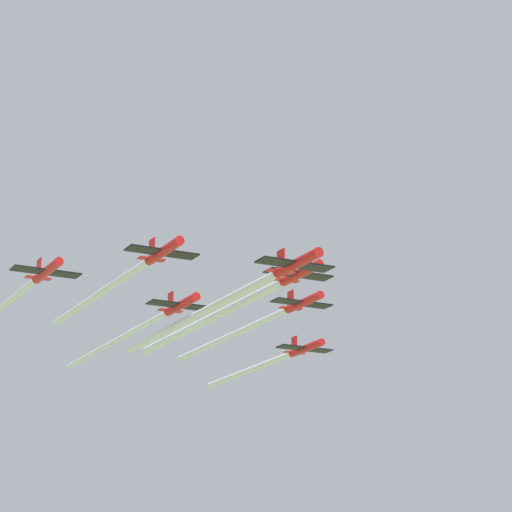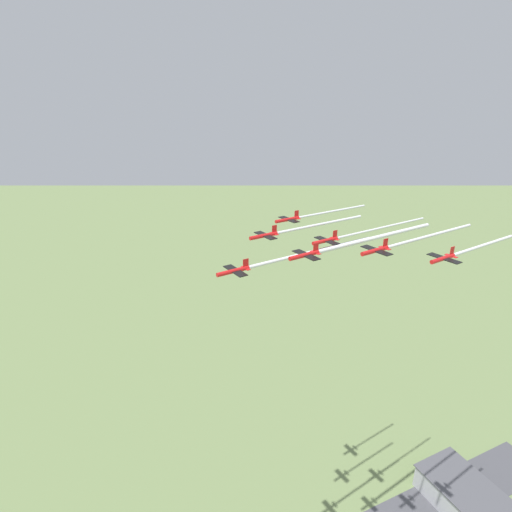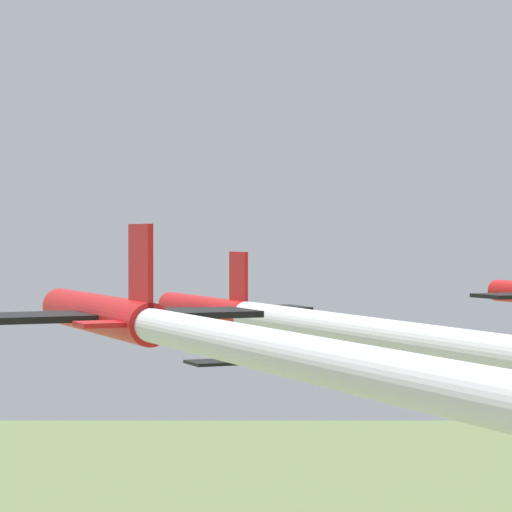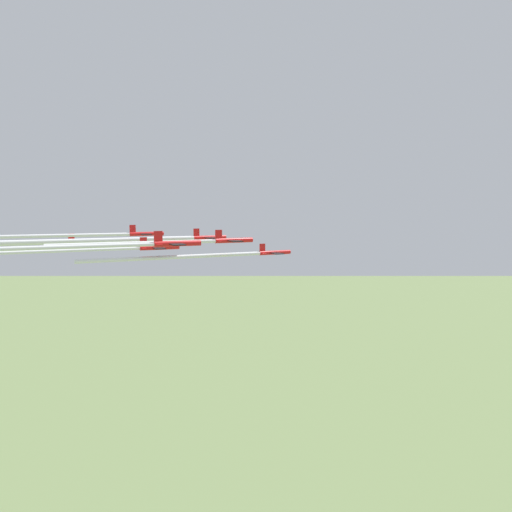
# 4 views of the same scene
# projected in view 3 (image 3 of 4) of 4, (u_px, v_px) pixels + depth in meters

# --- Properties ---
(jet_0) EXTENTS (9.37, 9.83, 3.28)m
(jet_0) POSITION_uv_depth(u_px,v_px,m) (259.00, 359.00, 73.75)
(jet_0) COLOR red
(jet_1) EXTENTS (9.37, 9.83, 3.28)m
(jet_1) POSITION_uv_depth(u_px,v_px,m) (208.00, 309.00, 54.88)
(jet_1) COLOR red
(jet_3) EXTENTS (9.37, 9.83, 3.28)m
(jet_3) POSITION_uv_depth(u_px,v_px,m) (103.00, 313.00, 36.06)
(jet_3) COLOR red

